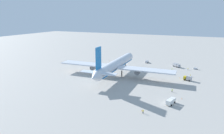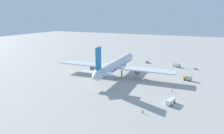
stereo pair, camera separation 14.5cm
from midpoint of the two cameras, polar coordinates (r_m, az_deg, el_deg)
The scene contains 18 objects.
ground_plane at distance 135.70m, azimuth 1.15°, elevation -2.21°, with size 600.00×600.00×0.00m, color #ADA8A0.
airliner at distance 132.74m, azimuth 0.94°, elevation 0.55°, with size 67.76×77.60×22.47m.
service_truck_0 at distance 95.26m, azimuth 16.24°, elevation -9.26°, with size 6.58×3.65×2.46m.
service_truck_1 at distance 131.95m, azimuth 20.65°, elevation -2.93°, with size 3.51×5.02×2.93m.
service_truck_2 at distance 163.94m, azimuth 17.74°, elevation 0.53°, with size 5.77×6.15×2.61m.
service_van at distance 172.87m, azimuth 9.84°, elevation 1.54°, with size 4.29×2.10×1.97m.
baggage_cart_0 at distance 171.23m, azimuth -12.69°, elevation 1.02°, with size 2.47×3.33×0.40m.
baggage_cart_1 at distance 161.47m, azimuth 22.53°, elevation -0.35°, with size 2.37×3.26×1.42m.
ground_worker_0 at distance 140.15m, azimuth 21.23°, elevation -2.32°, with size 0.51×0.51×1.62m.
ground_worker_1 at distance 110.01m, azimuth 16.61°, elevation -6.36°, with size 0.57×0.57×1.71m.
ground_worker_2 at distance 152.70m, azimuth 16.61°, elevation -0.62°, with size 0.54×0.54×1.63m.
ground_worker_3 at distance 157.31m, azimuth 20.69°, elevation -0.50°, with size 0.55×0.55×1.74m.
ground_worker_4 at distance 84.88m, azimuth 8.75°, elevation -12.25°, with size 0.54×0.54×1.65m.
traffic_cone_0 at distance 135.80m, azimuth 18.49°, elevation -2.84°, with size 0.36×0.36×0.55m, color orange.
traffic_cone_1 at distance 86.80m, azimuth 8.44°, elevation -12.03°, with size 0.36×0.36×0.55m, color orange.
traffic_cone_2 at distance 102.79m, azimuth 19.10°, elevation -8.39°, with size 0.36×0.36×0.55m, color orange.
traffic_cone_3 at distance 180.63m, azimuth -3.50°, elevation 2.03°, with size 0.36×0.36×0.55m, color orange.
traffic_cone_4 at distance 177.26m, azimuth -0.71°, elevation 1.82°, with size 0.36×0.36×0.55m, color orange.
Camera 2 is at (-119.41, -51.70, 38.51)m, focal length 32.42 mm.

